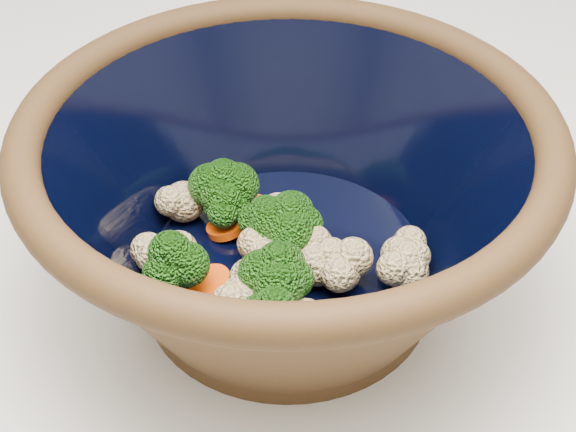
{
  "coord_description": "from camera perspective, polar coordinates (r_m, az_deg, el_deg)",
  "views": [
    {
      "loc": [
        -0.0,
        -0.42,
        1.33
      ],
      "look_at": [
        -0.01,
        -0.01,
        0.97
      ],
      "focal_mm": 50.0,
      "sensor_mm": 36.0,
      "label": 1
    }
  ],
  "objects": [
    {
      "name": "vegetable_pile",
      "position": [
        0.54,
        -1.71,
        -1.99
      ],
      "size": [
        0.19,
        0.16,
        0.06
      ],
      "color": "#608442",
      "rests_on": "mixing_bowl"
    },
    {
      "name": "mixing_bowl",
      "position": [
        0.54,
        0.0,
        1.2
      ],
      "size": [
        0.36,
        0.36,
        0.15
      ],
      "rotation": [
        0.0,
        0.0,
        -0.08
      ],
      "color": "black",
      "rests_on": "counter"
    }
  ]
}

